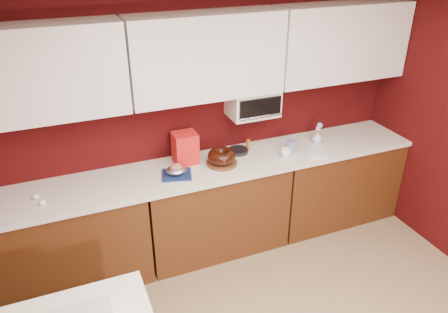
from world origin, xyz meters
TOP-DOWN VIEW (x-y plane):
  - ceiling at (0.00, 0.00)m, footprint 4.00×4.50m
  - wall_back at (0.00, 2.25)m, footprint 4.00×0.02m
  - base_cabinet_left at (-1.33, 1.94)m, footprint 1.31×0.58m
  - base_cabinet_center at (0.00, 1.94)m, footprint 1.31×0.58m
  - base_cabinet_right at (1.33, 1.94)m, footprint 1.31×0.58m
  - countertop at (0.00, 1.94)m, footprint 4.00×0.62m
  - upper_cabinet_left at (-1.33, 2.08)m, footprint 1.31×0.33m
  - upper_cabinet_center at (0.00, 2.08)m, footprint 1.31×0.33m
  - upper_cabinet_right at (1.33, 2.08)m, footprint 1.31×0.33m
  - toaster_oven at (0.45, 2.10)m, footprint 0.45×0.30m
  - toaster_oven_door at (0.45, 1.94)m, footprint 0.40×0.02m
  - toaster_oven_handle at (0.45, 1.93)m, footprint 0.42×0.02m
  - cake_base at (0.07, 1.92)m, footprint 0.34×0.34m
  - bundt_cake at (0.07, 1.92)m, footprint 0.26×0.26m
  - navy_towel at (-0.36, 1.88)m, footprint 0.29×0.27m
  - foil_ham_nest at (-0.36, 1.88)m, footprint 0.21×0.19m
  - roasted_ham at (-0.36, 1.88)m, footprint 0.13×0.12m
  - pandoro_box at (-0.22, 2.09)m, footprint 0.21×0.19m
  - dark_pan at (0.30, 2.08)m, footprint 0.24×0.24m
  - coffee_mug at (0.68, 1.84)m, footprint 0.11×0.11m
  - blue_jar at (0.78, 1.92)m, footprint 0.12×0.12m
  - flower_vase at (1.12, 1.99)m, footprint 0.10×0.10m
  - flower_pink at (1.12, 1.99)m, footprint 0.05×0.05m
  - flower_blue at (1.15, 2.01)m, footprint 0.06×0.06m
  - china_plate at (0.98, 1.77)m, footprint 0.21×0.21m
  - amber_bottle at (0.41, 2.09)m, footprint 0.05×0.05m
  - egg_left at (-1.45, 1.83)m, footprint 0.07×0.06m
  - egg_right at (-1.49, 1.94)m, footprint 0.06×0.05m

SIDE VIEW (x-z plane):
  - base_cabinet_left at x=-1.33m, z-range 0.00..0.86m
  - base_cabinet_center at x=0.00m, z-range 0.00..0.86m
  - base_cabinet_right at x=1.33m, z-range 0.00..0.86m
  - countertop at x=0.00m, z-range 0.86..0.90m
  - china_plate at x=0.98m, z-range 0.90..0.91m
  - navy_towel at x=-0.36m, z-range 0.90..0.92m
  - cake_base at x=0.07m, z-range 0.90..0.93m
  - dark_pan at x=0.30m, z-range 0.90..0.93m
  - egg_left at x=-1.45m, z-range 0.90..0.94m
  - egg_right at x=-1.49m, z-range 0.90..0.94m
  - coffee_mug at x=0.68m, z-range 0.90..0.99m
  - foil_ham_nest at x=-0.36m, z-range 0.92..0.99m
  - amber_bottle at x=0.41m, z-range 0.90..1.01m
  - blue_jar at x=0.78m, z-range 0.90..1.01m
  - flower_vase at x=1.12m, z-range 0.90..1.02m
  - roasted_ham at x=-0.36m, z-range 0.95..1.01m
  - bundt_cake at x=0.07m, z-range 0.93..1.03m
  - pandoro_box at x=-0.22m, z-range 0.90..1.19m
  - flower_pink at x=1.12m, z-range 1.02..1.07m
  - flower_blue at x=1.15m, z-range 1.04..1.10m
  - wall_back at x=0.00m, z-range 0.00..2.50m
  - toaster_oven_handle at x=0.45m, z-range 1.29..1.31m
  - toaster_oven at x=0.45m, z-range 1.25..1.50m
  - toaster_oven_door at x=0.45m, z-range 1.28..1.47m
  - upper_cabinet_left at x=-1.33m, z-range 1.50..2.20m
  - upper_cabinet_center at x=0.00m, z-range 1.50..2.20m
  - upper_cabinet_right at x=1.33m, z-range 1.50..2.20m
  - ceiling at x=0.00m, z-range 2.49..2.51m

